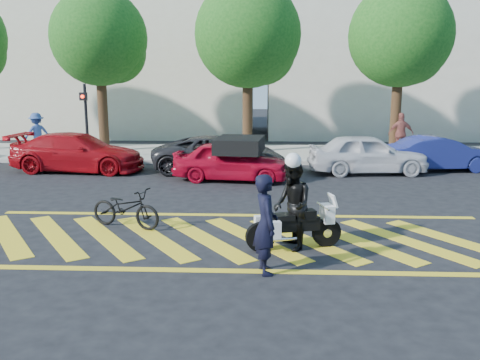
{
  "coord_description": "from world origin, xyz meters",
  "views": [
    {
      "loc": [
        0.67,
        -10.63,
        3.49
      ],
      "look_at": [
        0.14,
        1.28,
        1.05
      ],
      "focal_mm": 38.0,
      "sensor_mm": 36.0,
      "label": 1
    }
  ],
  "objects_px": {
    "officer_bike": "(266,224)",
    "parked_right": "(440,154)",
    "bicycle": "(126,208)",
    "red_convertible": "(232,161)",
    "parked_mid_left": "(220,154)",
    "police_motorcycle": "(293,226)",
    "officer_moto": "(292,205)",
    "parked_left": "(78,152)",
    "parked_mid_right": "(368,154)"
  },
  "relations": [
    {
      "from": "officer_bike",
      "to": "parked_right",
      "type": "height_order",
      "value": "officer_bike"
    },
    {
      "from": "officer_bike",
      "to": "parked_right",
      "type": "relative_size",
      "value": 0.46
    },
    {
      "from": "parked_mid_left",
      "to": "parked_right",
      "type": "bearing_deg",
      "value": -81.51
    },
    {
      "from": "parked_left",
      "to": "parked_right",
      "type": "distance_m",
      "value": 13.54
    },
    {
      "from": "bicycle",
      "to": "officer_moto",
      "type": "relative_size",
      "value": 0.97
    },
    {
      "from": "bicycle",
      "to": "police_motorcycle",
      "type": "height_order",
      "value": "bicycle"
    },
    {
      "from": "officer_bike",
      "to": "parked_mid_left",
      "type": "distance_m",
      "value": 9.87
    },
    {
      "from": "parked_mid_right",
      "to": "parked_right",
      "type": "distance_m",
      "value": 2.91
    },
    {
      "from": "officer_bike",
      "to": "parked_left",
      "type": "bearing_deg",
      "value": 22.59
    },
    {
      "from": "bicycle",
      "to": "red_convertible",
      "type": "distance_m",
      "value": 6.02
    },
    {
      "from": "officer_bike",
      "to": "parked_mid_left",
      "type": "relative_size",
      "value": 0.38
    },
    {
      "from": "parked_left",
      "to": "parked_right",
      "type": "relative_size",
      "value": 1.25
    },
    {
      "from": "police_motorcycle",
      "to": "parked_left",
      "type": "height_order",
      "value": "parked_left"
    },
    {
      "from": "bicycle",
      "to": "officer_moto",
      "type": "bearing_deg",
      "value": -89.9
    },
    {
      "from": "bicycle",
      "to": "officer_bike",
      "type": "bearing_deg",
      "value": -109.68
    },
    {
      "from": "officer_bike",
      "to": "police_motorcycle",
      "type": "xyz_separation_m",
      "value": [
        0.56,
        1.31,
        -0.42
      ]
    },
    {
      "from": "bicycle",
      "to": "parked_left",
      "type": "height_order",
      "value": "parked_left"
    },
    {
      "from": "officer_bike",
      "to": "officer_moto",
      "type": "relative_size",
      "value": 0.98
    },
    {
      "from": "red_convertible",
      "to": "officer_bike",
      "type": "bearing_deg",
      "value": -165.46
    },
    {
      "from": "officer_moto",
      "to": "red_convertible",
      "type": "relative_size",
      "value": 0.47
    },
    {
      "from": "parked_right",
      "to": "police_motorcycle",
      "type": "bearing_deg",
      "value": 139.26
    },
    {
      "from": "bicycle",
      "to": "parked_mid_right",
      "type": "xyz_separation_m",
      "value": [
        7.01,
        7.08,
        0.25
      ]
    },
    {
      "from": "bicycle",
      "to": "parked_mid_left",
      "type": "xyz_separation_m",
      "value": [
        1.61,
        7.07,
        0.2
      ]
    },
    {
      "from": "bicycle",
      "to": "parked_left",
      "type": "bearing_deg",
      "value": 47.11
    },
    {
      "from": "officer_moto",
      "to": "parked_left",
      "type": "relative_size",
      "value": 0.38
    },
    {
      "from": "red_convertible",
      "to": "parked_right",
      "type": "distance_m",
      "value": 7.99
    },
    {
      "from": "police_motorcycle",
      "to": "parked_mid_left",
      "type": "bearing_deg",
      "value": 90.13
    },
    {
      "from": "police_motorcycle",
      "to": "parked_left",
      "type": "distance_m",
      "value": 11.28
    },
    {
      "from": "bicycle",
      "to": "officer_moto",
      "type": "distance_m",
      "value": 4.06
    },
    {
      "from": "officer_bike",
      "to": "officer_moto",
      "type": "bearing_deg",
      "value": -35.43
    },
    {
      "from": "police_motorcycle",
      "to": "officer_moto",
      "type": "xyz_separation_m",
      "value": [
        -0.01,
        0.01,
        0.44
      ]
    },
    {
      "from": "parked_mid_left",
      "to": "police_motorcycle",
      "type": "bearing_deg",
      "value": -161.8
    },
    {
      "from": "officer_moto",
      "to": "parked_right",
      "type": "xyz_separation_m",
      "value": [
        6.04,
        9.13,
        -0.27
      ]
    },
    {
      "from": "bicycle",
      "to": "parked_right",
      "type": "xyz_separation_m",
      "value": [
        9.84,
        7.78,
        0.18
      ]
    },
    {
      "from": "parked_mid_left",
      "to": "officer_moto",
      "type": "bearing_deg",
      "value": -161.88
    },
    {
      "from": "officer_moto",
      "to": "parked_mid_left",
      "type": "height_order",
      "value": "officer_moto"
    },
    {
      "from": "officer_moto",
      "to": "parked_right",
      "type": "height_order",
      "value": "officer_moto"
    },
    {
      "from": "police_motorcycle",
      "to": "bicycle",
      "type": "bearing_deg",
      "value": 145.97
    },
    {
      "from": "police_motorcycle",
      "to": "parked_left",
      "type": "relative_size",
      "value": 0.41
    },
    {
      "from": "parked_left",
      "to": "red_convertible",
      "type": "bearing_deg",
      "value": -99.58
    },
    {
      "from": "parked_mid_left",
      "to": "parked_right",
      "type": "relative_size",
      "value": 1.23
    },
    {
      "from": "officer_moto",
      "to": "parked_mid_right",
      "type": "height_order",
      "value": "officer_moto"
    },
    {
      "from": "parked_mid_left",
      "to": "red_convertible",
      "type": "bearing_deg",
      "value": -156.34
    },
    {
      "from": "officer_bike",
      "to": "officer_moto",
      "type": "distance_m",
      "value": 1.43
    },
    {
      "from": "officer_bike",
      "to": "bicycle",
      "type": "relative_size",
      "value": 1.01
    },
    {
      "from": "parked_mid_left",
      "to": "parked_mid_right",
      "type": "height_order",
      "value": "parked_mid_right"
    },
    {
      "from": "red_convertible",
      "to": "parked_right",
      "type": "bearing_deg",
      "value": -67.4
    },
    {
      "from": "parked_left",
      "to": "parked_mid_left",
      "type": "height_order",
      "value": "parked_left"
    },
    {
      "from": "parked_mid_right",
      "to": "red_convertible",
      "type": "bearing_deg",
      "value": 102.65
    },
    {
      "from": "police_motorcycle",
      "to": "officer_moto",
      "type": "relative_size",
      "value": 1.08
    }
  ]
}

